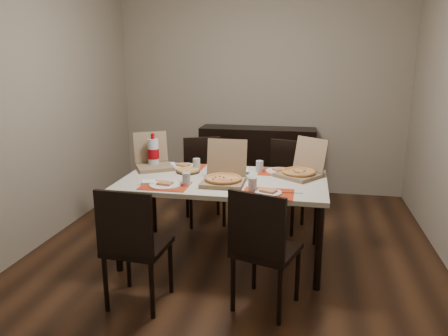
{
  "coord_description": "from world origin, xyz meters",
  "views": [
    {
      "loc": [
        0.64,
        -3.84,
        1.81
      ],
      "look_at": [
        -0.07,
        -0.18,
        0.85
      ],
      "focal_mm": 35.0,
      "sensor_mm": 36.0,
      "label": 1
    }
  ],
  "objects_px": {
    "chair_far_right": "(285,180)",
    "soda_bottle": "(153,153)",
    "sideboard": "(257,161)",
    "chair_far_left": "(204,176)",
    "pizza_box_center": "(224,177)",
    "chair_near_right": "(263,246)",
    "dip_bowl": "(242,171)",
    "dining_table": "(224,186)",
    "chair_near_left": "(133,243)"
  },
  "relations": [
    {
      "from": "chair_far_right",
      "to": "soda_bottle",
      "type": "relative_size",
      "value": 2.78
    },
    {
      "from": "sideboard",
      "to": "chair_far_left",
      "type": "bearing_deg",
      "value": -113.86
    },
    {
      "from": "chair_far_left",
      "to": "pizza_box_center",
      "type": "relative_size",
      "value": 2.36
    },
    {
      "from": "chair_near_right",
      "to": "chair_far_right",
      "type": "distance_m",
      "value": 1.7
    },
    {
      "from": "pizza_box_center",
      "to": "chair_near_right",
      "type": "bearing_deg",
      "value": -59.03
    },
    {
      "from": "dip_bowl",
      "to": "soda_bottle",
      "type": "height_order",
      "value": "soda_bottle"
    },
    {
      "from": "chair_far_right",
      "to": "dip_bowl",
      "type": "height_order",
      "value": "chair_far_right"
    },
    {
      "from": "dining_table",
      "to": "chair_near_right",
      "type": "bearing_deg",
      "value": -61.86
    },
    {
      "from": "dining_table",
      "to": "soda_bottle",
      "type": "relative_size",
      "value": 5.38
    },
    {
      "from": "soda_bottle",
      "to": "dining_table",
      "type": "bearing_deg",
      "value": -20.97
    },
    {
      "from": "sideboard",
      "to": "chair_near_right",
      "type": "bearing_deg",
      "value": -82.48
    },
    {
      "from": "chair_near_right",
      "to": "soda_bottle",
      "type": "xyz_separation_m",
      "value": [
        -1.2,
        1.11,
        0.38
      ]
    },
    {
      "from": "soda_bottle",
      "to": "sideboard",
      "type": "bearing_deg",
      "value": 63.49
    },
    {
      "from": "pizza_box_center",
      "to": "dip_bowl",
      "type": "height_order",
      "value": "pizza_box_center"
    },
    {
      "from": "sideboard",
      "to": "soda_bottle",
      "type": "height_order",
      "value": "soda_bottle"
    },
    {
      "from": "chair_near_right",
      "to": "pizza_box_center",
      "type": "xyz_separation_m",
      "value": [
        -0.41,
        0.69,
        0.3
      ]
    },
    {
      "from": "dip_bowl",
      "to": "soda_bottle",
      "type": "bearing_deg",
      "value": 175.63
    },
    {
      "from": "dining_table",
      "to": "dip_bowl",
      "type": "bearing_deg",
      "value": 60.21
    },
    {
      "from": "chair_near_right",
      "to": "chair_far_right",
      "type": "xyz_separation_m",
      "value": [
        0.06,
        1.7,
        0.0
      ]
    },
    {
      "from": "chair_near_left",
      "to": "sideboard",
      "type": "bearing_deg",
      "value": 79.21
    },
    {
      "from": "soda_bottle",
      "to": "pizza_box_center",
      "type": "bearing_deg",
      "value": -28.21
    },
    {
      "from": "chair_far_left",
      "to": "chair_far_right",
      "type": "relative_size",
      "value": 1.0
    },
    {
      "from": "soda_bottle",
      "to": "chair_near_right",
      "type": "bearing_deg",
      "value": -42.8
    },
    {
      "from": "chair_near_left",
      "to": "pizza_box_center",
      "type": "bearing_deg",
      "value": 58.18
    },
    {
      "from": "chair_far_left",
      "to": "pizza_box_center",
      "type": "bearing_deg",
      "value": -67.37
    },
    {
      "from": "dining_table",
      "to": "chair_far_right",
      "type": "xyz_separation_m",
      "value": [
        0.49,
        0.89,
        -0.17
      ]
    },
    {
      "from": "dining_table",
      "to": "chair_near_right",
      "type": "height_order",
      "value": "chair_near_right"
    },
    {
      "from": "chair_near_left",
      "to": "chair_near_right",
      "type": "relative_size",
      "value": 1.0
    },
    {
      "from": "sideboard",
      "to": "chair_far_left",
      "type": "relative_size",
      "value": 1.61
    },
    {
      "from": "chair_near_left",
      "to": "pizza_box_center",
      "type": "distance_m",
      "value": 1.01
    },
    {
      "from": "chair_near_left",
      "to": "soda_bottle",
      "type": "xyz_separation_m",
      "value": [
        -0.28,
        1.24,
        0.38
      ]
    },
    {
      "from": "dining_table",
      "to": "sideboard",
      "type": "bearing_deg",
      "value": 87.92
    },
    {
      "from": "sideboard",
      "to": "soda_bottle",
      "type": "bearing_deg",
      "value": -116.51
    },
    {
      "from": "chair_near_left",
      "to": "dining_table",
      "type": "bearing_deg",
      "value": 62.98
    },
    {
      "from": "chair_near_left",
      "to": "dip_bowl",
      "type": "bearing_deg",
      "value": 62.44
    },
    {
      "from": "chair_near_left",
      "to": "chair_far_left",
      "type": "height_order",
      "value": "same"
    },
    {
      "from": "sideboard",
      "to": "chair_near_left",
      "type": "bearing_deg",
      "value": -100.79
    },
    {
      "from": "chair_near_right",
      "to": "dining_table",
      "type": "bearing_deg",
      "value": 118.14
    },
    {
      "from": "chair_near_left",
      "to": "chair_near_right",
      "type": "height_order",
      "value": "same"
    },
    {
      "from": "chair_far_right",
      "to": "dip_bowl",
      "type": "bearing_deg",
      "value": -118.92
    },
    {
      "from": "sideboard",
      "to": "chair_near_left",
      "type": "xyz_separation_m",
      "value": [
        -0.55,
        -2.91,
        0.06
      ]
    },
    {
      "from": "chair_near_left",
      "to": "pizza_box_center",
      "type": "height_order",
      "value": "pizza_box_center"
    },
    {
      "from": "sideboard",
      "to": "chair_far_right",
      "type": "bearing_deg",
      "value": -68.52
    },
    {
      "from": "chair_near_right",
      "to": "sideboard",
      "type": "bearing_deg",
      "value": 97.52
    },
    {
      "from": "dip_bowl",
      "to": "chair_far_right",
      "type": "bearing_deg",
      "value": 61.08
    },
    {
      "from": "pizza_box_center",
      "to": "dip_bowl",
      "type": "xyz_separation_m",
      "value": [
        0.1,
        0.35,
        -0.04
      ]
    },
    {
      "from": "sideboard",
      "to": "soda_bottle",
      "type": "distance_m",
      "value": 1.92
    },
    {
      "from": "chair_far_left",
      "to": "soda_bottle",
      "type": "height_order",
      "value": "soda_bottle"
    },
    {
      "from": "dining_table",
      "to": "chair_far_right",
      "type": "relative_size",
      "value": 1.94
    },
    {
      "from": "chair_near_left",
      "to": "pizza_box_center",
      "type": "relative_size",
      "value": 2.36
    }
  ]
}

